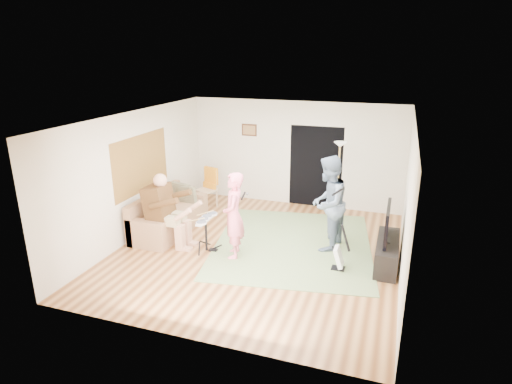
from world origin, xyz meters
TOP-DOWN VIEW (x-y plane):
  - floor at (0.00, 0.00)m, footprint 6.00×6.00m
  - walls at (0.00, 0.00)m, footprint 5.50×6.00m
  - ceiling at (0.00, 0.00)m, footprint 6.00×6.00m
  - window_blinds at (-2.74, 0.20)m, footprint 0.00×2.05m
  - doorway at (0.55, 2.99)m, footprint 2.10×0.00m
  - picture_frame at (-1.25, 2.99)m, footprint 0.42×0.03m
  - area_rug at (0.60, 0.50)m, footprint 3.73×4.12m
  - sofa at (-2.30, 0.32)m, footprint 0.88×2.13m
  - drummer at (-1.85, -0.33)m, footprint 1.00×0.56m
  - drum_kit at (-1.00, -0.33)m, footprint 0.40×0.72m
  - singer at (-0.37, -0.39)m, footprint 0.58×0.72m
  - microphone at (-0.17, -0.39)m, footprint 0.06×0.06m
  - guitarist at (1.28, 0.57)m, footprint 0.87×1.05m
  - guitar_held at (1.48, 0.57)m, footprint 0.27×0.61m
  - guitar_spare at (1.67, -0.28)m, footprint 0.32×0.29m
  - torchiere_lamp at (1.22, 2.35)m, footprint 0.33×0.33m
  - dining_chair at (-2.07, 2.00)m, footprint 0.56×0.59m
  - tv_cabinet at (2.50, 0.19)m, footprint 0.40×1.40m
  - television at (2.45, 0.19)m, footprint 0.06×1.04m

SIDE VIEW (x-z plane):
  - floor at x=0.00m, z-range 0.00..0.00m
  - area_rug at x=0.60m, z-range 0.00..0.02m
  - tv_cabinet at x=2.50m, z-range 0.00..0.50m
  - guitar_spare at x=1.67m, z-range -0.19..0.70m
  - sofa at x=-2.30m, z-range -0.14..0.72m
  - drum_kit at x=-1.00m, z-range -0.05..0.69m
  - dining_chair at x=-2.07m, z-range -0.15..0.89m
  - drummer at x=-1.85m, z-range -0.17..1.36m
  - television at x=2.45m, z-range 0.52..1.18m
  - singer at x=-0.37m, z-range 0.00..1.71m
  - guitarist at x=1.28m, z-range 0.00..1.94m
  - doorway at x=0.55m, z-range 0.00..2.10m
  - microphone at x=-0.17m, z-range 1.16..1.40m
  - torchiere_lamp at x=1.22m, z-range 0.35..2.21m
  - guitar_held at x=1.48m, z-range 1.19..1.45m
  - walls at x=0.00m, z-range 0.00..2.70m
  - window_blinds at x=-2.74m, z-range 0.53..2.58m
  - picture_frame at x=-1.25m, z-range 1.74..2.06m
  - ceiling at x=0.00m, z-range 2.70..2.70m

